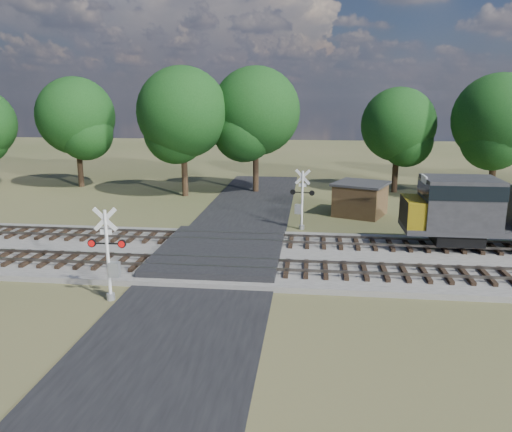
# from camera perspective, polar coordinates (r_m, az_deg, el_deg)

# --- Properties ---
(ground) EXTENTS (160.00, 160.00, 0.00)m
(ground) POSITION_cam_1_polar(r_m,az_deg,el_deg) (28.65, -4.29, -5.06)
(ground) COLOR #414A27
(ground) RESTS_ON ground
(ballast_bed) EXTENTS (140.00, 10.00, 0.30)m
(ballast_bed) POSITION_cam_1_polar(r_m,az_deg,el_deg) (29.01, 15.78, -5.00)
(ballast_bed) COLOR gray
(ballast_bed) RESTS_ON ground
(road) EXTENTS (7.00, 60.00, 0.08)m
(road) POSITION_cam_1_polar(r_m,az_deg,el_deg) (28.64, -4.29, -4.98)
(road) COLOR black
(road) RESTS_ON ground
(crossing_panel) EXTENTS (7.00, 9.00, 0.62)m
(crossing_panel) POSITION_cam_1_polar(r_m,az_deg,el_deg) (29.02, -4.12, -4.15)
(crossing_panel) COLOR #262628
(crossing_panel) RESTS_ON ground
(track_near) EXTENTS (140.00, 2.60, 0.33)m
(track_near) POSITION_cam_1_polar(r_m,az_deg,el_deg) (26.24, 1.63, -5.85)
(track_near) COLOR black
(track_near) RESTS_ON ballast_bed
(track_far) EXTENTS (140.00, 2.60, 0.33)m
(track_far) POSITION_cam_1_polar(r_m,az_deg,el_deg) (30.98, 2.42, -2.78)
(track_far) COLOR black
(track_far) RESTS_ON ballast_bed
(crossing_signal_near) EXTENTS (1.76, 0.38, 4.37)m
(crossing_signal_near) POSITION_cam_1_polar(r_m,az_deg,el_deg) (23.55, -16.32, -5.10)
(crossing_signal_near) COLOR silver
(crossing_signal_near) RESTS_ON ground
(crossing_signal_far) EXTENTS (1.71, 0.45, 4.26)m
(crossing_signal_far) POSITION_cam_1_polar(r_m,az_deg,el_deg) (34.77, 5.15, 1.30)
(crossing_signal_far) COLOR silver
(crossing_signal_far) RESTS_ON ground
(equipment_shed) EXTENTS (4.98, 4.98, 2.60)m
(equipment_shed) POSITION_cam_1_polar(r_m,az_deg,el_deg) (39.77, 11.83, 1.95)
(equipment_shed) COLOR #4A341F
(equipment_shed) RESTS_ON ground
(treeline) EXTENTS (75.98, 11.71, 11.87)m
(treeline) POSITION_cam_1_polar(r_m,az_deg,el_deg) (46.96, 7.63, 11.06)
(treeline) COLOR black
(treeline) RESTS_ON ground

